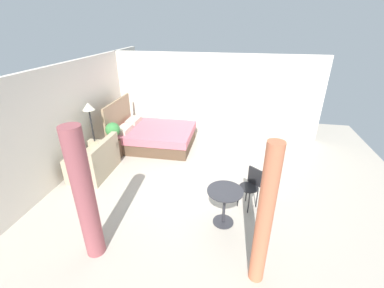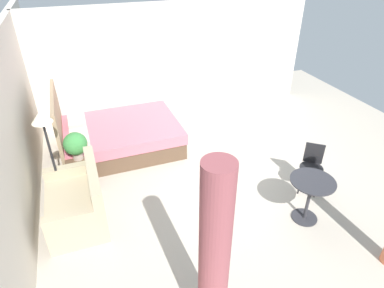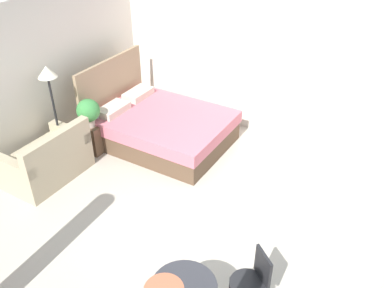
{
  "view_description": "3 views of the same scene",
  "coord_description": "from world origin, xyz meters",
  "px_view_note": "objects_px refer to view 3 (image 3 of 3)",
  "views": [
    {
      "loc": [
        -5.16,
        -0.77,
        3.39
      ],
      "look_at": [
        0.23,
        0.25,
        0.73
      ],
      "focal_mm": 24.01,
      "sensor_mm": 36.0,
      "label": 1
    },
    {
      "loc": [
        -4.29,
        2.18,
        3.58
      ],
      "look_at": [
        -0.27,
        0.73,
        0.92
      ],
      "focal_mm": 30.64,
      "sensor_mm": 36.0,
      "label": 2
    },
    {
      "loc": [
        -3.6,
        -2.05,
        3.96
      ],
      "look_at": [
        0.71,
        0.57,
        0.71
      ],
      "focal_mm": 38.81,
      "sensor_mm": 36.0,
      "label": 3
    }
  ],
  "objects_px": {
    "potted_plant": "(88,111)",
    "floor_lamp": "(49,85)",
    "bed": "(160,126)",
    "vase": "(96,115)",
    "cafe_chair_near_window": "(254,278)",
    "nightstand": "(95,136)",
    "couch": "(48,161)"
  },
  "relations": [
    {
      "from": "potted_plant",
      "to": "floor_lamp",
      "type": "relative_size",
      "value": 0.3
    },
    {
      "from": "bed",
      "to": "floor_lamp",
      "type": "bearing_deg",
      "value": 138.52
    },
    {
      "from": "vase",
      "to": "cafe_chair_near_window",
      "type": "xyz_separation_m",
      "value": [
        -1.65,
        -3.64,
        -0.08
      ]
    },
    {
      "from": "nightstand",
      "to": "vase",
      "type": "height_order",
      "value": "vase"
    },
    {
      "from": "couch",
      "to": "floor_lamp",
      "type": "xyz_separation_m",
      "value": [
        0.5,
        0.24,
        1.01
      ]
    },
    {
      "from": "couch",
      "to": "potted_plant",
      "type": "height_order",
      "value": "potted_plant"
    },
    {
      "from": "nightstand",
      "to": "cafe_chair_near_window",
      "type": "bearing_deg",
      "value": -113.1
    },
    {
      "from": "potted_plant",
      "to": "floor_lamp",
      "type": "height_order",
      "value": "floor_lamp"
    },
    {
      "from": "cafe_chair_near_window",
      "to": "bed",
      "type": "bearing_deg",
      "value": 50.54
    },
    {
      "from": "bed",
      "to": "floor_lamp",
      "type": "relative_size",
      "value": 1.38
    },
    {
      "from": "couch",
      "to": "vase",
      "type": "relative_size",
      "value": 7.05
    },
    {
      "from": "bed",
      "to": "vase",
      "type": "relative_size",
      "value": 12.69
    },
    {
      "from": "nightstand",
      "to": "floor_lamp",
      "type": "xyz_separation_m",
      "value": [
        -0.48,
        0.31,
        1.06
      ]
    },
    {
      "from": "nightstand",
      "to": "vase",
      "type": "distance_m",
      "value": 0.37
    },
    {
      "from": "floor_lamp",
      "to": "cafe_chair_near_window",
      "type": "height_order",
      "value": "floor_lamp"
    },
    {
      "from": "nightstand",
      "to": "vase",
      "type": "relative_size",
      "value": 2.9
    },
    {
      "from": "nightstand",
      "to": "vase",
      "type": "bearing_deg",
      "value": 19.81
    },
    {
      "from": "bed",
      "to": "potted_plant",
      "type": "distance_m",
      "value": 1.26
    },
    {
      "from": "nightstand",
      "to": "potted_plant",
      "type": "height_order",
      "value": "potted_plant"
    },
    {
      "from": "vase",
      "to": "bed",
      "type": "bearing_deg",
      "value": -52.08
    },
    {
      "from": "couch",
      "to": "nightstand",
      "type": "relative_size",
      "value": 2.44
    },
    {
      "from": "bed",
      "to": "cafe_chair_near_window",
      "type": "bearing_deg",
      "value": -129.46
    },
    {
      "from": "cafe_chair_near_window",
      "to": "floor_lamp",
      "type": "bearing_deg",
      "value": 74.87
    },
    {
      "from": "vase",
      "to": "potted_plant",
      "type": "bearing_deg",
      "value": -161.99
    },
    {
      "from": "potted_plant",
      "to": "vase",
      "type": "xyz_separation_m",
      "value": [
        0.22,
        0.07,
        -0.19
      ]
    },
    {
      "from": "potted_plant",
      "to": "floor_lamp",
      "type": "xyz_separation_m",
      "value": [
        -0.38,
        0.34,
        0.52
      ]
    },
    {
      "from": "vase",
      "to": "cafe_chair_near_window",
      "type": "bearing_deg",
      "value": -114.44
    },
    {
      "from": "couch",
      "to": "nightstand",
      "type": "distance_m",
      "value": 0.98
    },
    {
      "from": "vase",
      "to": "floor_lamp",
      "type": "distance_m",
      "value": 0.97
    },
    {
      "from": "nightstand",
      "to": "cafe_chair_near_window",
      "type": "xyz_separation_m",
      "value": [
        -1.53,
        -3.59,
        0.26
      ]
    },
    {
      "from": "couch",
      "to": "cafe_chair_near_window",
      "type": "relative_size",
      "value": 1.5
    },
    {
      "from": "bed",
      "to": "cafe_chair_near_window",
      "type": "height_order",
      "value": "bed"
    }
  ]
}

